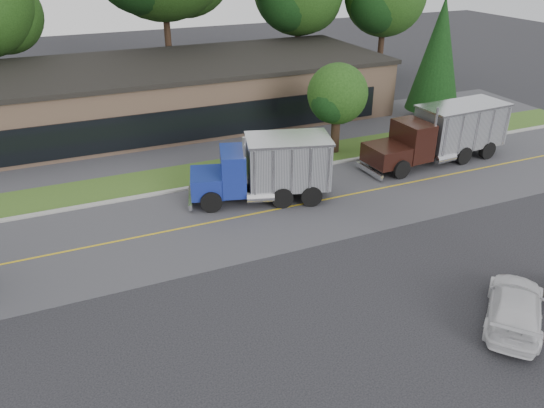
# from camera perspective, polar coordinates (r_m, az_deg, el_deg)

# --- Properties ---
(ground) EXTENTS (140.00, 140.00, 0.00)m
(ground) POSITION_cam_1_polar(r_m,az_deg,el_deg) (19.22, 2.62, -13.84)
(ground) COLOR #39393E
(ground) RESTS_ON ground
(road) EXTENTS (60.00, 8.00, 0.02)m
(road) POSITION_cam_1_polar(r_m,az_deg,el_deg) (26.16, -5.99, -1.90)
(road) COLOR #515156
(road) RESTS_ON ground
(center_line) EXTENTS (60.00, 0.12, 0.01)m
(center_line) POSITION_cam_1_polar(r_m,az_deg,el_deg) (26.16, -5.99, -1.90)
(center_line) COLOR gold
(center_line) RESTS_ON ground
(curb) EXTENTS (60.00, 0.30, 0.12)m
(curb) POSITION_cam_1_polar(r_m,az_deg,el_deg) (29.78, -8.50, 1.68)
(curb) COLOR #9E9E99
(curb) RESTS_ON ground
(grass_verge) EXTENTS (60.00, 3.40, 0.03)m
(grass_verge) POSITION_cam_1_polar(r_m,az_deg,el_deg) (31.38, -9.40, 2.96)
(grass_verge) COLOR #37591E
(grass_verge) RESTS_ON ground
(far_parking) EXTENTS (60.00, 7.00, 0.02)m
(far_parking) POSITION_cam_1_polar(r_m,az_deg,el_deg) (35.91, -11.48, 5.90)
(far_parking) COLOR #515156
(far_parking) RESTS_ON ground
(strip_mall) EXTENTS (32.00, 12.00, 4.00)m
(strip_mall) POSITION_cam_1_polar(r_m,az_deg,el_deg) (41.31, -10.92, 11.62)
(strip_mall) COLOR tan
(strip_mall) RESTS_ON ground
(evergreen_right) EXTENTS (3.93, 3.93, 8.93)m
(evergreen_right) POSITION_cam_1_polar(r_m,az_deg,el_deg) (41.54, 17.46, 15.12)
(evergreen_right) COLOR #382619
(evergreen_right) RESTS_ON ground
(tree_verge) EXTENTS (4.00, 3.76, 5.71)m
(tree_verge) POSITION_cam_1_polar(r_m,az_deg,el_deg) (33.81, 7.09, 11.40)
(tree_verge) COLOR #382619
(tree_verge) RESTS_ON ground
(dump_truck_blue) EXTENTS (7.62, 4.40, 3.36)m
(dump_truck_blue) POSITION_cam_1_polar(r_m,az_deg,el_deg) (27.57, -0.36, 3.97)
(dump_truck_blue) COLOR black
(dump_truck_blue) RESTS_ON ground
(dump_truck_maroon) EXTENTS (9.74, 3.13, 3.36)m
(dump_truck_maroon) POSITION_cam_1_polar(r_m,az_deg,el_deg) (34.35, 18.02, 7.35)
(dump_truck_maroon) COLOR black
(dump_truck_maroon) RESTS_ON ground
(rally_car) EXTENTS (4.66, 4.47, 1.33)m
(rally_car) POSITION_cam_1_polar(r_m,az_deg,el_deg) (21.20, 24.68, -9.99)
(rally_car) COLOR silver
(rally_car) RESTS_ON ground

